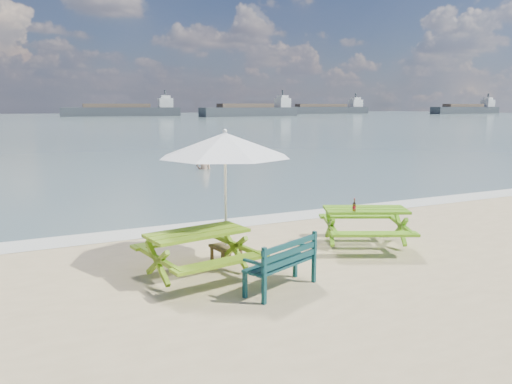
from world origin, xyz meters
name	(u,v)px	position (x,y,z in m)	size (l,w,h in m)	color
sea	(40,121)	(0.00, 85.00, 0.00)	(300.00, 300.00, 0.00)	slate
foam_strip	(210,225)	(0.00, 4.60, 0.01)	(22.00, 0.90, 0.01)	silver
picnic_table_left	(198,255)	(-1.38, 1.46, 0.36)	(1.83, 1.98, 0.75)	#6B9616
picnic_table_right	(365,228)	(2.13, 1.74, 0.36)	(2.15, 2.23, 0.75)	#60A118
park_bench	(281,274)	(-0.45, 0.40, 0.24)	(1.32, 0.87, 0.78)	#0D3638
side_table	(226,253)	(-0.67, 2.00, 0.15)	(0.52, 0.52, 0.30)	brown
patio_umbrella	(225,145)	(-0.67, 2.00, 2.05)	(2.62, 2.62, 2.25)	silver
beer_bottle	(354,207)	(1.76, 1.62, 0.83)	(0.06, 0.06, 0.25)	brown
swimmer	(204,172)	(3.29, 14.20, -0.13)	(0.69, 0.45, 1.89)	tan
mooring_pilings	(205,153)	(4.52, 17.39, 0.36)	(0.56, 0.76, 1.20)	black
cargo_ships	(247,111)	(52.43, 116.89, 1.18)	(168.51, 35.32, 4.40)	#373C41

